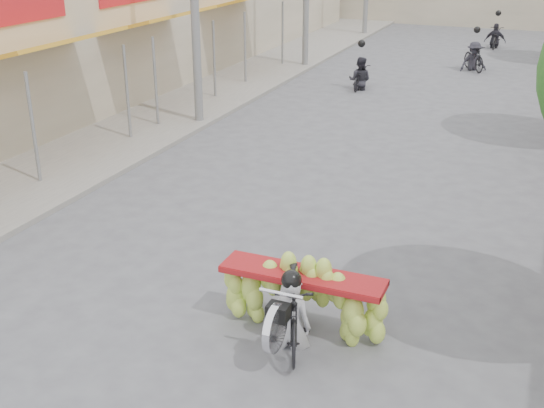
# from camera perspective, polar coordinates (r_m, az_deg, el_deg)

# --- Properties ---
(sidewalk_left) EXTENTS (4.00, 60.00, 0.12)m
(sidewalk_left) POSITION_cam_1_polar(r_m,az_deg,el_deg) (23.35, -6.08, 9.10)
(sidewalk_left) COLOR gray
(sidewalk_left) RESTS_ON ground
(shophouse_row_left) EXTENTS (9.77, 40.00, 6.00)m
(shophouse_row_left) POSITION_cam_1_polar(r_m,az_deg,el_deg) (24.82, -18.16, 15.85)
(shophouse_row_left) COLOR #BDB095
(shophouse_row_left) RESTS_ON ground
(banana_motorbike) EXTENTS (2.34, 1.92, 1.93)m
(banana_motorbike) POSITION_cam_1_polar(r_m,az_deg,el_deg) (9.48, 2.07, -7.74)
(banana_motorbike) COLOR black
(banana_motorbike) RESTS_ON ground
(bg_motorbike_a) EXTENTS (0.80, 1.40, 1.95)m
(bg_motorbike_a) POSITION_cam_1_polar(r_m,az_deg,el_deg) (24.29, 7.41, 11.33)
(bg_motorbike_a) COLOR black
(bg_motorbike_a) RESTS_ON ground
(bg_motorbike_b) EXTENTS (1.34, 1.74, 1.95)m
(bg_motorbike_b) POSITION_cam_1_polar(r_m,az_deg,el_deg) (28.36, 16.61, 12.31)
(bg_motorbike_b) COLOR black
(bg_motorbike_b) RESTS_ON ground
(bg_motorbike_c) EXTENTS (0.97, 1.60, 1.95)m
(bg_motorbike_c) POSITION_cam_1_polar(r_m,az_deg,el_deg) (33.94, 18.25, 13.61)
(bg_motorbike_c) COLOR black
(bg_motorbike_c) RESTS_ON ground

